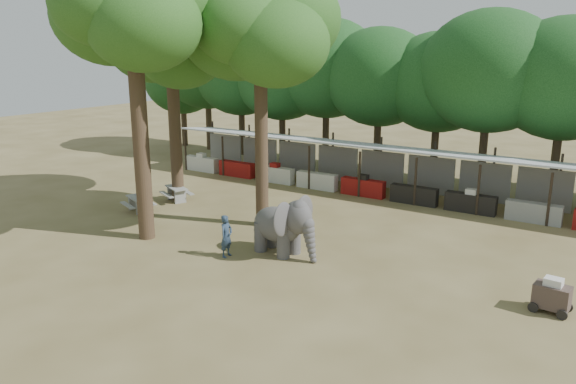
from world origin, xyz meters
The scene contains 11 objects.
ground centered at (0.00, 0.00, 0.00)m, with size 100.00×100.00×0.00m, color brown.
vendor_stalls centered at (0.00, 13.84, 1.18)m, with size 28.00×2.99×2.80m.
yard_tree_left centered at (-9.13, 7.19, 8.20)m, with size 7.10×6.90×11.02m.
yard_tree_center centered at (-6.13, 2.19, 9.21)m, with size 7.10×6.90×12.04m.
yard_tree_back centered at (-3.13, 6.19, 8.54)m, with size 7.10×6.90×11.36m.
backdrop_trees centered at (0.00, 19.00, 5.51)m, with size 46.46×5.95×8.33m.
elephant centered at (-0.20, 3.51, 1.13)m, with size 3.02×2.28×2.27m.
handler centered at (-1.89, 2.13, 0.80)m, with size 0.58×0.39×1.61m, color #26384C.
picnic_table_near centered at (-9.16, 4.45, 0.47)m, with size 1.80×1.72×0.72m.
picnic_table_far centered at (-8.95, 6.82, 0.48)m, with size 1.89×1.82×0.74m.
cart_front centered at (9.08, 3.79, 0.53)m, with size 1.17×0.82×1.08m.
Camera 1 is at (10.82, -13.27, 7.69)m, focal length 35.00 mm.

